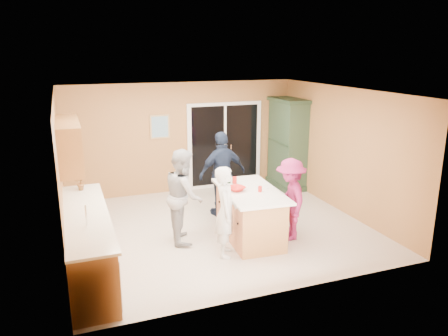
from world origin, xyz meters
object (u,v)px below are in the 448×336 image
object	(u,v)px
kitchen_island	(250,216)
woman_magenta	(290,199)
green_hutch	(288,145)
woman_navy	(222,174)
woman_white	(226,212)
woman_grey	(184,196)

from	to	relation	value
kitchen_island	woman_magenta	bearing A→B (deg)	-14.98
green_hutch	woman_navy	world-z (taller)	green_hutch
kitchen_island	woman_magenta	distance (m)	0.78
kitchen_island	woman_navy	world-z (taller)	woman_navy
woman_magenta	green_hutch	bearing A→B (deg)	165.28
kitchen_island	woman_white	size ratio (longest dim) A/B	1.19
woman_navy	woman_magenta	distance (m)	1.70
woman_white	woman_navy	bearing A→B (deg)	2.75
kitchen_island	woman_white	distance (m)	0.85
woman_magenta	woman_grey	bearing A→B (deg)	-95.69
woman_white	woman_magenta	distance (m)	1.34
woman_white	woman_magenta	size ratio (longest dim) A/B	1.03
woman_grey	kitchen_island	bearing A→B (deg)	-98.70
woman_white	woman_magenta	world-z (taller)	woman_white
woman_grey	woman_navy	bearing A→B (deg)	-39.48
kitchen_island	woman_white	bearing A→B (deg)	-140.42
woman_navy	woman_grey	bearing A→B (deg)	34.15
woman_navy	woman_magenta	size ratio (longest dim) A/B	1.18
woman_white	woman_navy	distance (m)	1.85
woman_white	woman_grey	bearing A→B (deg)	51.63
woman_magenta	kitchen_island	bearing A→B (deg)	-96.15
kitchen_island	woman_magenta	world-z (taller)	woman_magenta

